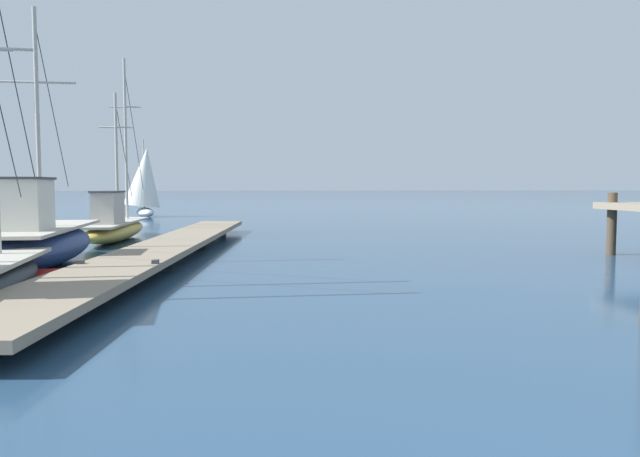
% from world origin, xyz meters
% --- Properties ---
extents(floating_dock, '(3.19, 22.14, 0.53)m').
position_xyz_m(floating_dock, '(-6.38, 16.48, 0.36)').
color(floating_dock, gray).
rests_on(floating_dock, ground).
extents(fishing_boat_0, '(1.48, 9.12, 7.22)m').
position_xyz_m(fishing_boat_0, '(-9.30, 22.52, 0.59)').
color(fishing_boat_0, gold).
rests_on(fishing_boat_0, ground).
extents(fishing_boat_1, '(2.70, 7.07, 6.74)m').
position_xyz_m(fishing_boat_1, '(-9.46, 15.15, 0.69)').
color(fishing_boat_1, navy).
rests_on(fishing_boat_1, ground).
extents(distant_sailboat, '(3.27, 4.81, 5.06)m').
position_xyz_m(distant_sailboat, '(-11.69, 39.91, 2.31)').
color(distant_sailboat, silver).
rests_on(distant_sailboat, ground).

